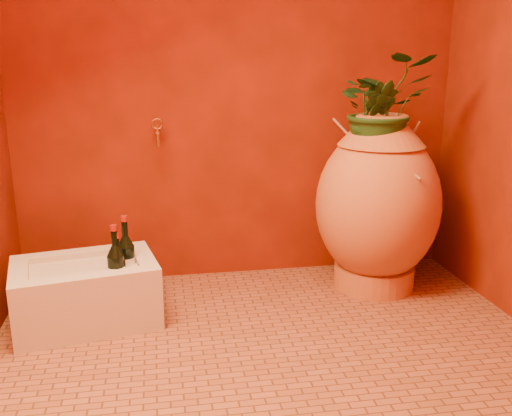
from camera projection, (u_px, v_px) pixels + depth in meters
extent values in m
plane|color=brown|center=(274.00, 353.00, 2.52)|extent=(2.50, 2.50, 0.00)
cube|color=#501604|center=(239.00, 59.00, 3.14)|extent=(2.50, 0.02, 2.50)
cylinder|color=#B56333|center=(373.00, 275.00, 3.24)|extent=(0.55, 0.55, 0.13)
ellipsoid|color=#B56333|center=(378.00, 205.00, 3.13)|extent=(0.83, 0.83, 0.85)
cone|color=#B56333|center=(382.00, 133.00, 3.03)|extent=(0.57, 0.57, 0.13)
torus|color=#B56333|center=(383.00, 119.00, 3.01)|extent=(0.35, 0.35, 0.05)
cylinder|color=olive|center=(370.00, 158.00, 3.00)|extent=(0.33, 0.33, 0.39)
cylinder|color=olive|center=(386.00, 152.00, 2.93)|extent=(0.24, 0.38, 0.23)
cylinder|color=olive|center=(405.00, 147.00, 2.98)|extent=(0.28, 0.26, 0.24)
cube|color=#BCB19C|center=(86.00, 295.00, 2.78)|extent=(0.74, 0.57, 0.28)
cube|color=#BCB19C|center=(88.00, 253.00, 2.92)|extent=(0.67, 0.21, 0.03)
cube|color=#BCB19C|center=(79.00, 280.00, 2.57)|extent=(0.67, 0.21, 0.03)
cube|color=#BCB19C|center=(20.00, 269.00, 2.69)|extent=(0.14, 0.29, 0.03)
cube|color=#BCB19C|center=(145.00, 262.00, 2.79)|extent=(0.14, 0.29, 0.03)
cylinder|color=black|center=(119.00, 276.00, 2.71)|extent=(0.07, 0.07, 0.17)
cone|color=black|center=(118.00, 255.00, 2.68)|extent=(0.07, 0.07, 0.05)
cylinder|color=black|center=(117.00, 244.00, 2.67)|extent=(0.02, 0.02, 0.06)
cylinder|color=#9D1C0E|center=(116.00, 236.00, 2.66)|extent=(0.03, 0.03, 0.02)
cylinder|color=silver|center=(119.00, 276.00, 2.71)|extent=(0.07, 0.07, 0.07)
cylinder|color=black|center=(117.00, 275.00, 2.70)|extent=(0.08, 0.08, 0.19)
cone|color=black|center=(115.00, 251.00, 2.66)|extent=(0.08, 0.08, 0.05)
cylinder|color=black|center=(114.00, 238.00, 2.65)|extent=(0.03, 0.03, 0.07)
cylinder|color=#9D1C0E|center=(114.00, 228.00, 2.64)|extent=(0.03, 0.03, 0.03)
cylinder|color=silver|center=(117.00, 275.00, 2.70)|extent=(0.08, 0.08, 0.08)
cylinder|color=black|center=(127.00, 265.00, 2.81)|extent=(0.08, 0.08, 0.20)
cone|color=black|center=(126.00, 241.00, 2.78)|extent=(0.08, 0.08, 0.05)
cylinder|color=black|center=(125.00, 228.00, 2.76)|extent=(0.03, 0.03, 0.08)
cylinder|color=#9D1C0E|center=(124.00, 219.00, 2.75)|extent=(0.03, 0.03, 0.03)
cylinder|color=silver|center=(127.00, 265.00, 2.81)|extent=(0.09, 0.09, 0.09)
cylinder|color=#B06F28|center=(158.00, 132.00, 3.10)|extent=(0.02, 0.13, 0.02)
cylinder|color=#B06F28|center=(158.00, 140.00, 3.05)|extent=(0.02, 0.02, 0.07)
torus|color=#B06F28|center=(157.00, 124.00, 3.09)|extent=(0.07, 0.01, 0.07)
cylinder|color=#B06F28|center=(157.00, 128.00, 3.10)|extent=(0.01, 0.01, 0.05)
imported|color=#174118|center=(382.00, 107.00, 2.99)|extent=(0.53, 0.46, 0.55)
imported|color=#174118|center=(373.00, 120.00, 2.96)|extent=(0.28, 0.26, 0.41)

